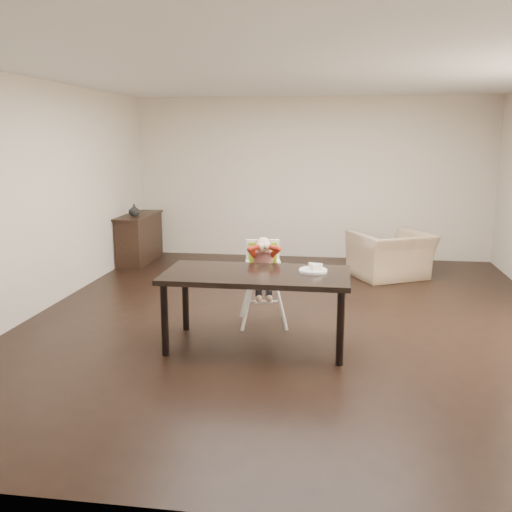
{
  "coord_description": "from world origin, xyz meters",
  "views": [
    {
      "loc": [
        0.48,
        -6.22,
        2.04
      ],
      "look_at": [
        -0.39,
        -0.3,
        0.79
      ],
      "focal_mm": 40.0,
      "sensor_mm": 36.0,
      "label": 1
    }
  ],
  "objects": [
    {
      "name": "ground",
      "position": [
        0.0,
        0.0,
        0.0
      ],
      "size": [
        7.0,
        7.0,
        0.0
      ],
      "primitive_type": "plane",
      "color": "black",
      "rests_on": "ground"
    },
    {
      "name": "room_walls",
      "position": [
        0.0,
        0.0,
        1.86
      ],
      "size": [
        6.02,
        7.02,
        2.71
      ],
      "color": "beige",
      "rests_on": "ground"
    },
    {
      "name": "dining_table",
      "position": [
        -0.3,
        -0.9,
        0.67
      ],
      "size": [
        1.8,
        0.9,
        0.75
      ],
      "color": "black",
      "rests_on": "ground"
    },
    {
      "name": "high_chair",
      "position": [
        -0.33,
        -0.18,
        0.69
      ],
      "size": [
        0.48,
        0.48,
        0.97
      ],
      "rotation": [
        0.0,
        0.0,
        0.19
      ],
      "color": "white",
      "rests_on": "ground"
    },
    {
      "name": "plate",
      "position": [
        0.25,
        -0.79,
        0.78
      ],
      "size": [
        0.36,
        0.36,
        0.08
      ],
      "rotation": [
        0.0,
        0.0,
        0.4
      ],
      "color": "white",
      "rests_on": "dining_table"
    },
    {
      "name": "armchair",
      "position": [
        1.25,
        2.16,
        0.46
      ],
      "size": [
        1.24,
        1.09,
        0.91
      ],
      "primitive_type": "imported",
      "rotation": [
        0.0,
        0.0,
        3.63
      ],
      "color": "tan",
      "rests_on": "ground"
    },
    {
      "name": "sideboard",
      "position": [
        -2.78,
        2.7,
        0.4
      ],
      "size": [
        0.44,
        1.26,
        0.79
      ],
      "color": "black",
      "rests_on": "ground"
    },
    {
      "name": "vase",
      "position": [
        -2.78,
        2.51,
        0.88
      ],
      "size": [
        0.22,
        0.23,
        0.18
      ],
      "primitive_type": "imported",
      "rotation": [
        0.0,
        0.0,
        -0.24
      ],
      "color": "#99999E",
      "rests_on": "sideboard"
    }
  ]
}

